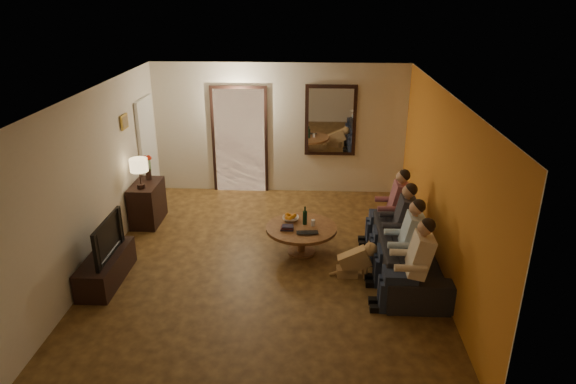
{
  "coord_description": "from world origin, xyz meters",
  "views": [
    {
      "loc": [
        0.66,
        -6.87,
        3.94
      ],
      "look_at": [
        0.3,
        0.3,
        1.05
      ],
      "focal_mm": 32.0,
      "sensor_mm": 36.0,
      "label": 1
    }
  ],
  "objects_px": {
    "table_lamp": "(140,173)",
    "bowl": "(291,219)",
    "sofa": "(408,254)",
    "person_b": "(406,246)",
    "dresser": "(147,203)",
    "tv": "(102,238)",
    "laptop": "(308,234)",
    "dog": "(355,259)",
    "wine_bottle": "(305,215)",
    "person_c": "(399,227)",
    "tv_stand": "(106,268)",
    "coffee_table": "(301,240)",
    "person_d": "(393,211)",
    "person_a": "(413,269)"
  },
  "relations": [
    {
      "from": "sofa",
      "to": "dog",
      "type": "distance_m",
      "value": 0.79
    },
    {
      "from": "person_b",
      "to": "laptop",
      "type": "xyz_separation_m",
      "value": [
        -1.36,
        0.58,
        -0.14
      ]
    },
    {
      "from": "dresser",
      "to": "tv",
      "type": "bearing_deg",
      "value": -90.0
    },
    {
      "from": "sofa",
      "to": "person_b",
      "type": "distance_m",
      "value": 0.42
    },
    {
      "from": "coffee_table",
      "to": "person_b",
      "type": "bearing_deg",
      "value": -30.46
    },
    {
      "from": "tv_stand",
      "to": "wine_bottle",
      "type": "xyz_separation_m",
      "value": [
        2.81,
        1.08,
        0.4
      ]
    },
    {
      "from": "sofa",
      "to": "person_b",
      "type": "xyz_separation_m",
      "value": [
        -0.1,
        -0.3,
        0.28
      ]
    },
    {
      "from": "wine_bottle",
      "to": "person_b",
      "type": "bearing_deg",
      "value": -34.2
    },
    {
      "from": "wine_bottle",
      "to": "person_d",
      "type": "bearing_deg",
      "value": 9.68
    },
    {
      "from": "dresser",
      "to": "person_c",
      "type": "bearing_deg",
      "value": -16.7
    },
    {
      "from": "table_lamp",
      "to": "dog",
      "type": "xyz_separation_m",
      "value": [
        3.54,
        -1.47,
        -0.72
      ]
    },
    {
      "from": "tv_stand",
      "to": "coffee_table",
      "type": "xyz_separation_m",
      "value": [
        2.76,
        0.98,
        0.02
      ]
    },
    {
      "from": "tv",
      "to": "dog",
      "type": "xyz_separation_m",
      "value": [
        3.54,
        0.3,
        -0.41
      ]
    },
    {
      "from": "tv_stand",
      "to": "person_c",
      "type": "bearing_deg",
      "value": 9.73
    },
    {
      "from": "dog",
      "to": "person_b",
      "type": "bearing_deg",
      "value": -17.6
    },
    {
      "from": "table_lamp",
      "to": "person_d",
      "type": "xyz_separation_m",
      "value": [
        4.22,
        -0.45,
        -0.4
      ]
    },
    {
      "from": "tv_stand",
      "to": "tv",
      "type": "bearing_deg",
      "value": 90.0
    },
    {
      "from": "tv",
      "to": "dresser",
      "type": "bearing_deg",
      "value": 0.0
    },
    {
      "from": "coffee_table",
      "to": "laptop",
      "type": "distance_m",
      "value": 0.38
    },
    {
      "from": "dresser",
      "to": "sofa",
      "type": "relative_size",
      "value": 0.38
    },
    {
      "from": "bowl",
      "to": "laptop",
      "type": "distance_m",
      "value": 0.57
    },
    {
      "from": "person_d",
      "to": "wine_bottle",
      "type": "distance_m",
      "value": 1.43
    },
    {
      "from": "tv",
      "to": "bowl",
      "type": "xyz_separation_m",
      "value": [
        2.58,
        1.2,
        -0.21
      ]
    },
    {
      "from": "person_c",
      "to": "wine_bottle",
      "type": "relative_size",
      "value": 3.87
    },
    {
      "from": "table_lamp",
      "to": "dog",
      "type": "relative_size",
      "value": 0.96
    },
    {
      "from": "dresser",
      "to": "tv",
      "type": "height_order",
      "value": "tv"
    },
    {
      "from": "tv_stand",
      "to": "wine_bottle",
      "type": "height_order",
      "value": "wine_bottle"
    },
    {
      "from": "tv_stand",
      "to": "person_d",
      "type": "xyz_separation_m",
      "value": [
        4.22,
        1.32,
        0.39
      ]
    },
    {
      "from": "coffee_table",
      "to": "dresser",
      "type": "bearing_deg",
      "value": 159.95
    },
    {
      "from": "laptop",
      "to": "person_b",
      "type": "bearing_deg",
      "value": -28.88
    },
    {
      "from": "sofa",
      "to": "person_c",
      "type": "relative_size",
      "value": 1.83
    },
    {
      "from": "dog",
      "to": "wine_bottle",
      "type": "xyz_separation_m",
      "value": [
        -0.74,
        0.78,
        0.32
      ]
    },
    {
      "from": "person_a",
      "to": "wine_bottle",
      "type": "xyz_separation_m",
      "value": [
        -1.41,
        1.56,
        0.01
      ]
    },
    {
      "from": "table_lamp",
      "to": "wine_bottle",
      "type": "height_order",
      "value": "table_lamp"
    },
    {
      "from": "person_c",
      "to": "person_d",
      "type": "relative_size",
      "value": 1.0
    },
    {
      "from": "table_lamp",
      "to": "sofa",
      "type": "relative_size",
      "value": 0.25
    },
    {
      "from": "laptop",
      "to": "bowl",
      "type": "bearing_deg",
      "value": 113.42
    },
    {
      "from": "person_c",
      "to": "dog",
      "type": "distance_m",
      "value": 0.86
    },
    {
      "from": "table_lamp",
      "to": "bowl",
      "type": "relative_size",
      "value": 2.08
    },
    {
      "from": "tv_stand",
      "to": "sofa",
      "type": "relative_size",
      "value": 0.56
    },
    {
      "from": "person_a",
      "to": "laptop",
      "type": "relative_size",
      "value": 3.65
    },
    {
      "from": "sofa",
      "to": "person_c",
      "type": "xyz_separation_m",
      "value": [
        -0.1,
        0.3,
        0.28
      ]
    },
    {
      "from": "person_c",
      "to": "bowl",
      "type": "relative_size",
      "value": 4.63
    },
    {
      "from": "sofa",
      "to": "wine_bottle",
      "type": "relative_size",
      "value": 7.08
    },
    {
      "from": "person_a",
      "to": "person_b",
      "type": "bearing_deg",
      "value": 90.0
    },
    {
      "from": "person_d",
      "to": "coffee_table",
      "type": "xyz_separation_m",
      "value": [
        -1.46,
        -0.34,
        -0.38
      ]
    },
    {
      "from": "table_lamp",
      "to": "person_a",
      "type": "distance_m",
      "value": 4.8
    },
    {
      "from": "dresser",
      "to": "tv",
      "type": "relative_size",
      "value": 0.85
    },
    {
      "from": "person_d",
      "to": "bowl",
      "type": "relative_size",
      "value": 4.63
    },
    {
      "from": "table_lamp",
      "to": "bowl",
      "type": "distance_m",
      "value": 2.69
    }
  ]
}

